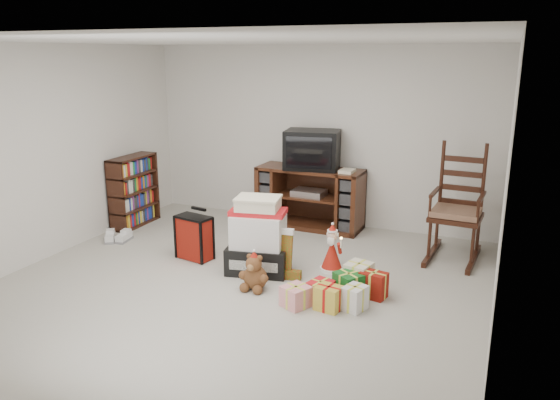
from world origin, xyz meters
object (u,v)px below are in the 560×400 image
Objects in this scene: rocking_chair at (456,218)px; mrs_claus_figurine at (237,246)px; teddy_bear at (255,274)px; crt_television at (312,150)px; bookshelf at (134,192)px; tv_stand at (310,198)px; gift_cluster at (338,289)px; red_suitcase at (194,237)px; sneaker_pair at (117,237)px; gift_pile at (258,240)px; santa_figurine at (332,252)px.

mrs_claus_figurine is (-2.31, -1.20, -0.28)m from rocking_chair.
teddy_bear is 2.41m from crt_television.
mrs_claus_figurine is at bearing -20.52° from bookshelf.
tv_stand is 2.42m from gift_cluster.
red_suitcase reaches higher than sneaker_pair.
rocking_chair is at bearing 22.82° from gift_pile.
bookshelf is 3.17m from santa_figurine.
gift_pile is 1.58× the size of mrs_claus_figurine.
santa_figurine is at bearing -59.39° from tv_stand.
gift_pile is 1.14m from gift_cluster.
gift_cluster is at bearing -67.42° from santa_figurine.
teddy_bear is (2.53, -1.34, -0.31)m from bookshelf.
red_suitcase is at bearing -151.85° from rocking_chair.
tv_stand reaches higher than red_suitcase.
gift_pile is 2.17m from sneaker_pair.
sneaker_pair is at bearing -141.57° from tv_stand.
mrs_claus_figurine is at bearing 148.12° from gift_pile.
red_suitcase is at bearing -169.49° from santa_figurine.
rocking_chair is at bearing -10.54° from tv_stand.
red_suitcase is 1.30m from sneaker_pair.
crt_television reaches higher than bookshelf.
gift_cluster is (1.38, -0.50, -0.09)m from mrs_claus_figurine.
gift_pile is at bearing -29.18° from sneaker_pair.
teddy_bear is (-1.81, -1.79, -0.32)m from rocking_chair.
crt_television is (0.33, 1.62, 0.91)m from mrs_claus_figurine.
tv_stand is at bearing 20.67° from bookshelf.
santa_figurine is 1.03× the size of mrs_claus_figurine.
sneaker_pair is at bearing -160.78° from rocking_chair.
red_suitcase reaches higher than gift_cluster.
santa_figurine is at bearing 112.58° from gift_cluster.
gift_pile is 1.06× the size of crt_television.
tv_stand reaches higher than gift_cluster.
tv_stand is 1.64m from santa_figurine.
tv_stand is 2.80× the size of mrs_claus_figurine.
tv_stand is 3.96× the size of teddy_bear.
sneaker_pair is 0.40× the size of gift_cluster.
gift_pile is at bearing -99.26° from crt_television.
tv_stand is 1.50× the size of bookshelf.
tv_stand reaches higher than santa_figurine.
sneaker_pair is at bearing -175.58° from red_suitcase.
gift_cluster is (1.08, -2.14, -0.31)m from tv_stand.
gift_cluster is at bearing -34.08° from sneaker_pair.
red_suitcase reaches higher than santa_figurine.
red_suitcase is at bearing 154.04° from teddy_bear.
red_suitcase is (1.50, -0.84, -0.21)m from bookshelf.
rocking_chair is 2.68× the size of mrs_claus_figurine.
crt_television is (2.14, 1.55, 1.06)m from sneaker_pair.
rocking_chair is at bearing 61.37° from gift_cluster.
tv_stand is 1.52× the size of gift_cluster.
bookshelf is at bearing 161.87° from red_suitcase.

